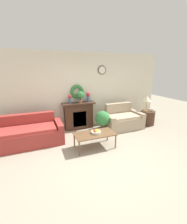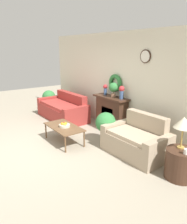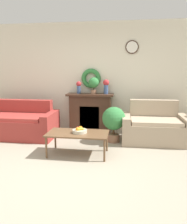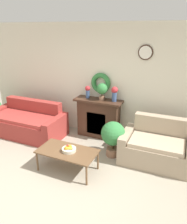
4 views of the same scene
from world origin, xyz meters
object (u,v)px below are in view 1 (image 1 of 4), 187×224
loveseat_right (122,120)px  mug (152,110)px  coffee_table (95,135)px  side_table_by_loveseat (147,118)px  fireplace (79,115)px  potted_plant_floor_by_loveseat (102,119)px  couch_left (28,134)px  potted_plant_on_mantel (80,95)px  vase_on_mantel_right (88,96)px  table_lamp (147,99)px  fruit_bowl (96,132)px  vase_on_mantel_left (70,98)px

loveseat_right → mug: 1.28m
coffee_table → side_table_by_loveseat: bearing=19.6°
fireplace → potted_plant_floor_by_loveseat: size_ratio=1.49×
couch_left → loveseat_right: size_ratio=1.38×
loveseat_right → fireplace: bearing=158.6°
couch_left → potted_plant_on_mantel: bearing=18.3°
vase_on_mantel_right → potted_plant_floor_by_loveseat: size_ratio=0.45×
loveseat_right → mug: size_ratio=14.78×
fireplace → table_lamp: table_lamp is taller
couch_left → potted_plant_on_mantel: (1.80, 0.61, 0.92)m
coffee_table → fruit_bowl: fruit_bowl is taller
fruit_bowl → potted_plant_on_mantel: size_ratio=0.66×
fruit_bowl → table_lamp: size_ratio=0.46×
side_table_by_loveseat → table_lamp: size_ratio=0.94×
potted_plant_on_mantel → mug: bearing=-14.6°
coffee_table → fruit_bowl: size_ratio=4.18×
potted_plant_on_mantel → potted_plant_floor_by_loveseat: potted_plant_on_mantel is taller
coffee_table → side_table_by_loveseat: 2.78m
loveseat_right → side_table_by_loveseat: 1.12m
fruit_bowl → side_table_by_loveseat: size_ratio=0.49×
table_lamp → vase_on_mantel_left: size_ratio=1.94×
table_lamp → potted_plant_on_mantel: bearing=167.5°
vase_on_mantel_left → mug: bearing=-13.3°
mug → potted_plant_on_mantel: 2.83m
table_lamp → potted_plant_floor_by_loveseat: 2.01m
loveseat_right → couch_left: bearing=-179.8°
vase_on_mantel_right → potted_plant_floor_by_loveseat: 1.03m
loveseat_right → table_lamp: 1.27m
mug → potted_plant_floor_by_loveseat: potted_plant_floor_by_loveseat is taller
potted_plant_floor_by_loveseat → potted_plant_on_mantel: bearing=127.5°
vase_on_mantel_left → potted_plant_floor_by_loveseat: bearing=-38.3°
mug → potted_plant_floor_by_loveseat: bearing=-179.7°
table_lamp → potted_plant_on_mantel: potted_plant_on_mantel is taller
fruit_bowl → vase_on_mantel_right: 1.74m
fireplace → vase_on_mantel_right: (0.39, 0.01, 0.68)m
fruit_bowl → table_lamp: (2.51, 0.99, 0.56)m
couch_left → potted_plant_floor_by_loveseat: size_ratio=2.54×
fireplace → potted_plant_on_mantel: size_ratio=2.87×
vase_on_mantel_left → potted_plant_floor_by_loveseat: size_ratio=0.39×
vase_on_mantel_right → potted_plant_floor_by_loveseat: bearing=-71.6°
fireplace → loveseat_right: (1.51, -0.56, -0.18)m
loveseat_right → vase_on_mantel_right: 1.53m
loveseat_right → potted_plant_floor_by_loveseat: (-0.88, -0.16, 0.18)m
loveseat_right → table_lamp: bearing=-1.3°
potted_plant_floor_by_loveseat → coffee_table: bearing=-126.6°
table_lamp → vase_on_mantel_right: vase_on_mantel_right is taller
couch_left → table_lamp: bearing=0.4°
coffee_table → potted_plant_on_mantel: 1.75m
couch_left → mug: couch_left is taller
table_lamp → fireplace: bearing=167.7°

